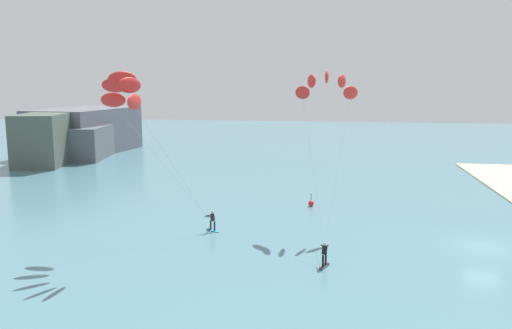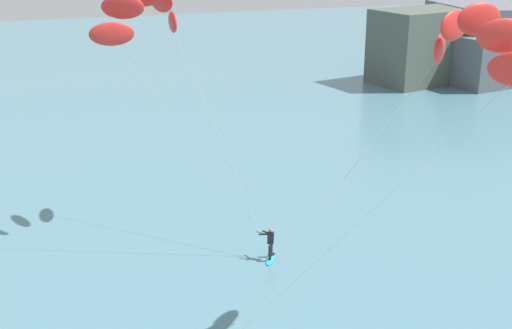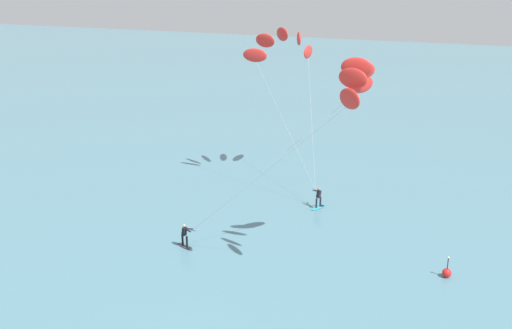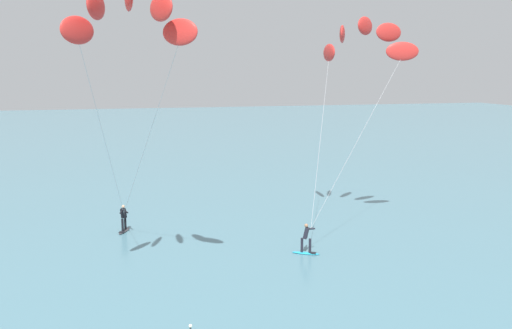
% 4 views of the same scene
% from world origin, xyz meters
% --- Properties ---
extents(kitesurfer_nearshore, '(12.45, 5.48, 13.20)m').
position_xyz_m(kitesurfer_nearshore, '(4.45, 12.03, 11.51)').
color(kitesurfer_nearshore, '#333338').
rests_on(kitesurfer_nearshore, ground).
extents(kitesurfer_mid_water, '(8.09, 8.69, 12.99)m').
position_xyz_m(kitesurfer_mid_water, '(-3.59, 26.20, 11.26)').
color(kitesurfer_mid_water, '#23ADD1').
rests_on(kitesurfer_mid_water, ground).
extents(marker_buoy, '(0.56, 0.56, 1.38)m').
position_xyz_m(marker_buoy, '(10.81, 13.43, 0.30)').
color(marker_buoy, red).
rests_on(marker_buoy, ground).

